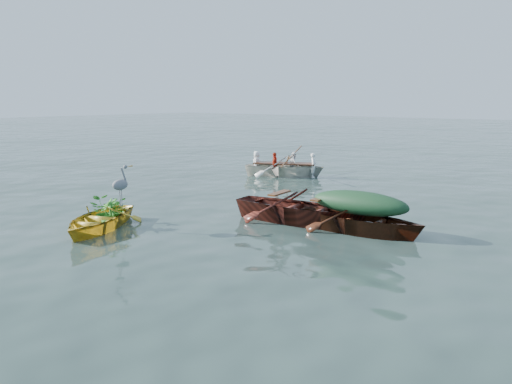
% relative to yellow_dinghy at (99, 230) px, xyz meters
% --- Properties ---
extents(ground, '(140.00, 140.00, 0.00)m').
position_rel_yellow_dinghy_xyz_m(ground, '(1.61, 0.46, 0.00)').
color(ground, '#30433D').
rests_on(ground, ground).
extents(yellow_dinghy, '(2.64, 3.42, 0.85)m').
position_rel_yellow_dinghy_xyz_m(yellow_dinghy, '(0.00, 0.00, 0.00)').
color(yellow_dinghy, yellow).
rests_on(yellow_dinghy, ground).
extents(green_tarp_boat, '(4.05, 1.43, 0.91)m').
position_rel_yellow_dinghy_xyz_m(green_tarp_boat, '(4.75, 3.32, 0.00)').
color(green_tarp_boat, '#421D0F').
rests_on(green_tarp_boat, ground).
extents(open_wooden_boat, '(4.69, 1.79, 1.08)m').
position_rel_yellow_dinghy_xyz_m(open_wooden_boat, '(3.27, 3.25, 0.00)').
color(open_wooden_boat, maroon).
rests_on(open_wooden_boat, ground).
extents(rowed_boat, '(4.29, 2.95, 0.99)m').
position_rel_yellow_dinghy_xyz_m(rowed_boat, '(-1.09, 8.97, 0.00)').
color(rowed_boat, white).
rests_on(rowed_boat, ground).
extents(green_tarp_cover, '(2.23, 0.79, 0.52)m').
position_rel_yellow_dinghy_xyz_m(green_tarp_cover, '(4.75, 3.32, 0.71)').
color(green_tarp_cover, '#183B22').
rests_on(green_tarp_cover, green_tarp_boat).
extents(thwart_benches, '(2.36, 1.04, 0.04)m').
position_rel_yellow_dinghy_xyz_m(thwart_benches, '(3.27, 3.25, 0.56)').
color(thwart_benches, '#532A13').
rests_on(thwart_benches, open_wooden_boat).
extents(heron, '(0.43, 0.48, 0.92)m').
position_rel_yellow_dinghy_xyz_m(heron, '(0.47, 0.29, 0.88)').
color(heron, gray).
rests_on(heron, yellow_dinghy).
extents(dinghy_weeds, '(1.03, 1.12, 0.60)m').
position_rel_yellow_dinghy_xyz_m(dinghy_weeds, '(-0.23, 0.50, 0.72)').
color(dinghy_weeds, '#22691B').
rests_on(dinghy_weeds, yellow_dinghy).
extents(rowers, '(3.11, 2.29, 0.76)m').
position_rel_yellow_dinghy_xyz_m(rowers, '(-1.09, 8.97, 0.87)').
color(rowers, white).
rests_on(rowers, rowed_boat).
extents(oars, '(1.68, 2.60, 0.06)m').
position_rel_yellow_dinghy_xyz_m(oars, '(-1.09, 8.97, 0.52)').
color(oars, brown).
rests_on(oars, rowed_boat).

